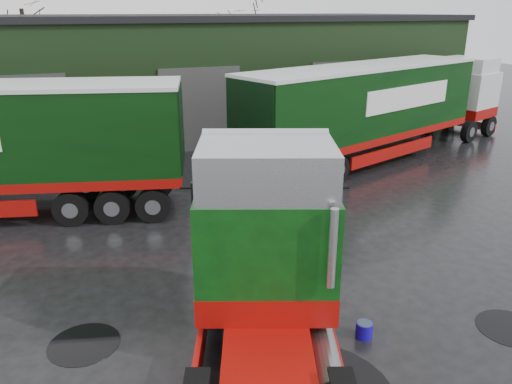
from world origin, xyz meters
TOP-DOWN VIEW (x-y plane):
  - ground at (0.00, 0.00)m, footprint 100.00×100.00m
  - warehouse at (2.00, 20.00)m, footprint 32.40×12.40m
  - hero_tractor at (-1.59, -3.00)m, footprint 5.28×7.58m
  - lorry_right at (8.00, 9.00)m, footprint 16.82×8.03m
  - wash_bucket at (1.04, -2.05)m, footprint 0.44×0.44m
  - tree_back_a at (-6.00, 30.00)m, footprint 4.40×4.40m
  - tree_back_b at (10.00, 30.00)m, footprint 4.40×4.40m
  - puddle_1 at (1.24, 5.33)m, footprint 3.02×3.02m
  - puddle_3 at (4.20, -2.97)m, footprint 1.45×1.45m
  - puddle_4 at (-4.54, -0.12)m, footprint 1.48×1.48m

SIDE VIEW (x-z plane):
  - ground at x=0.00m, z-range 0.00..0.00m
  - puddle_1 at x=1.24m, z-range 0.00..0.01m
  - puddle_3 at x=4.20m, z-range 0.00..0.01m
  - puddle_4 at x=-4.54m, z-range 0.00..0.01m
  - wash_bucket at x=1.04m, z-range 0.00..0.34m
  - hero_tractor at x=-1.59m, z-range 0.00..4.34m
  - lorry_right at x=8.00m, z-range 0.00..4.40m
  - warehouse at x=2.00m, z-range 0.01..6.31m
  - tree_back_b at x=10.00m, z-range 0.00..7.50m
  - tree_back_a at x=-6.00m, z-range 0.00..9.50m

